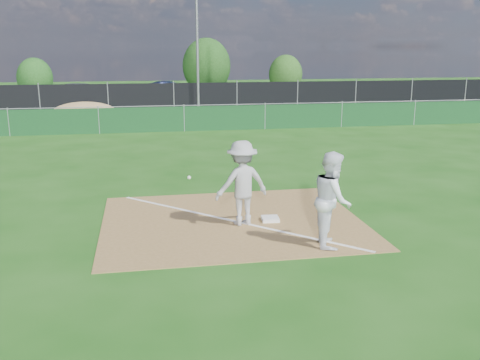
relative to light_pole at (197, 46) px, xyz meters
The scene contains 17 objects.
ground 13.40m from the light_pole, 96.74° to the right, with size 90.00×90.00×0.00m, color #174A0F.
infield_dirt 22.11m from the light_pole, 93.95° to the right, with size 6.00×5.00×0.02m, color olive.
foul_line 22.11m from the light_pole, 93.95° to the right, with size 0.08×7.00×0.01m, color white.
green_fence 8.55m from the light_pole, 101.02° to the right, with size 44.00×0.05×1.20m, color #0F3919.
dirt_mound 8.46m from the light_pole, 147.13° to the right, with size 3.38×2.60×1.17m, color #A4834F.
black_fence 3.46m from the light_pole, 168.69° to the left, with size 46.00×0.04×1.80m, color black.
parking_lot 6.80m from the light_pole, 105.80° to the left, with size 46.00×9.00×0.01m, color black.
light_pole is the anchor object (origin of this frame).
first_base 22.20m from the light_pole, 91.61° to the right, with size 0.39×0.39×0.08m, color white.
play_at_first 22.18m from the light_pole, 93.42° to the right, with size 1.95×0.99×1.94m.
runner 23.74m from the light_pole, 89.37° to the right, with size 0.95×0.74×1.96m, color white.
car_left 9.94m from the light_pole, 143.28° to the left, with size 1.90×4.72×1.61m, color #9DA0A4.
car_mid 5.94m from the light_pole, 107.69° to the left, with size 1.69×4.86×1.60m, color black.
car_right 6.29m from the light_pole, 60.28° to the left, with size 1.73×4.25×1.23m, color black.
tree_left 15.81m from the light_pole, 137.52° to the left, with size 2.68×2.68×3.18m.
tree_mid 11.77m from the light_pole, 80.52° to the left, with size 3.97×3.97×4.71m.
tree_right 14.21m from the light_pole, 52.24° to the left, with size 2.82×2.82×3.34m.
Camera 1 is at (-1.96, -10.78, 4.00)m, focal length 40.00 mm.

